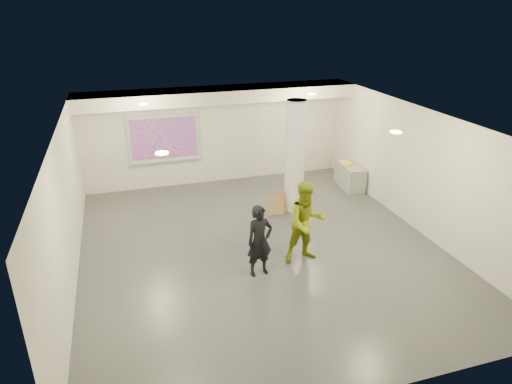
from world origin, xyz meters
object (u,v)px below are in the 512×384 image
object	(u,v)px
man	(306,222)
column	(295,157)
projection_screen	(164,139)
credenza	(350,176)
woman	(260,241)

from	to	relation	value
man	column	bearing A→B (deg)	72.85
column	projection_screen	size ratio (longest dim) A/B	1.43
column	credenza	xyz separation A→B (m)	(2.22, 0.98, -1.14)
column	man	size ratio (longest dim) A/B	1.65
projection_screen	credenza	bearing A→B (deg)	-17.42
credenza	column	bearing A→B (deg)	-151.57
woman	column	bearing A→B (deg)	48.49
woman	credenza	bearing A→B (deg)	34.87
projection_screen	man	world-z (taller)	projection_screen
man	woman	bearing A→B (deg)	-168.73
column	man	xyz separation A→B (m)	(-0.72, -2.54, -0.59)
woman	man	world-z (taller)	man
column	credenza	distance (m)	2.68
projection_screen	woman	bearing A→B (deg)	-77.04
projection_screen	man	size ratio (longest dim) A/B	1.16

